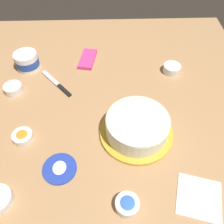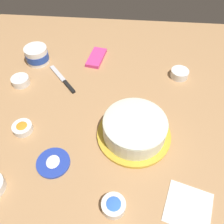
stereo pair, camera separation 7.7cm
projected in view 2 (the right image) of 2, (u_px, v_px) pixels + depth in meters
name	position (u px, v px, depth m)	size (l,w,h in m)	color
ground_plane	(101.00, 108.00, 1.09)	(1.54, 1.54, 0.00)	tan
frosted_cake	(135.00, 128.00, 0.96)	(0.30, 0.30, 0.10)	gold
frosting_tub	(37.00, 55.00, 1.27)	(0.12, 0.12, 0.09)	white
frosting_tub_lid	(53.00, 163.00, 0.91)	(0.13, 0.13, 0.02)	#233DAD
spreading_knife	(64.00, 81.00, 1.20)	(0.19, 0.17, 0.01)	silver
sprinkle_bowl_orange	(22.00, 128.00, 1.00)	(0.08, 0.08, 0.03)	white
sprinkle_bowl_blue	(114.00, 205.00, 0.79)	(0.08, 0.08, 0.04)	white
sprinkle_bowl_pink	(180.00, 73.00, 1.21)	(0.09, 0.09, 0.04)	white
sprinkle_bowl_rainbow	(20.00, 81.00, 1.18)	(0.09, 0.09, 0.04)	white
candy_box_lower	(96.00, 58.00, 1.31)	(0.16, 0.07, 0.02)	#E53D8E
paper_napkin	(189.00, 207.00, 0.81)	(0.15, 0.15, 0.01)	white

